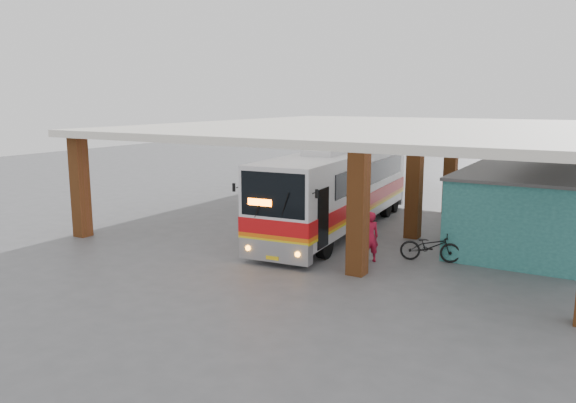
{
  "coord_description": "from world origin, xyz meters",
  "views": [
    {
      "loc": [
        10.24,
        -20.07,
        5.89
      ],
      "look_at": [
        -1.47,
        0.0,
        1.64
      ],
      "focal_mm": 35.0,
      "sensor_mm": 36.0,
      "label": 1
    }
  ],
  "objects_px": {
    "motorcycle": "(430,246)",
    "pedestrian": "(370,237)",
    "red_chair": "(486,214)",
    "coach_bus": "(338,189)"
  },
  "relations": [
    {
      "from": "coach_bus",
      "to": "pedestrian",
      "type": "bearing_deg",
      "value": -56.22
    },
    {
      "from": "coach_bus",
      "to": "red_chair",
      "type": "distance_m",
      "value": 7.79
    },
    {
      "from": "red_chair",
      "to": "coach_bus",
      "type": "bearing_deg",
      "value": -138.49
    },
    {
      "from": "motorcycle",
      "to": "pedestrian",
      "type": "bearing_deg",
      "value": 107.16
    },
    {
      "from": "red_chair",
      "to": "motorcycle",
      "type": "bearing_deg",
      "value": -95.35
    },
    {
      "from": "motorcycle",
      "to": "coach_bus",
      "type": "bearing_deg",
      "value": 46.39
    },
    {
      "from": "pedestrian",
      "to": "red_chair",
      "type": "bearing_deg",
      "value": -146.79
    },
    {
      "from": "motorcycle",
      "to": "red_chair",
      "type": "distance_m",
      "value": 8.13
    },
    {
      "from": "motorcycle",
      "to": "red_chair",
      "type": "bearing_deg",
      "value": -17.48
    },
    {
      "from": "red_chair",
      "to": "pedestrian",
      "type": "bearing_deg",
      "value": -106.44
    }
  ]
}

